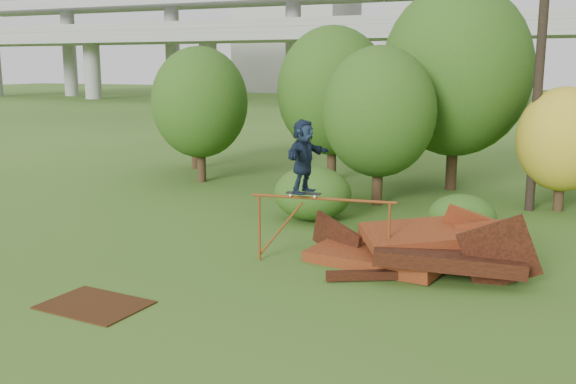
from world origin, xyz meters
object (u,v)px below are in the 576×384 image
at_px(scrap_pile, 416,251).
at_px(flat_plate, 95,305).
at_px(skater, 304,156).
at_px(utility_pole, 541,53).

bearing_deg(scrap_pile, flat_plate, -137.62).
bearing_deg(skater, scrap_pile, -63.48).
distance_m(flat_plate, utility_pole, 14.62).
bearing_deg(skater, flat_plate, 156.86).
distance_m(scrap_pile, utility_pole, 8.68).
bearing_deg(utility_pole, flat_plate, -121.21).
bearing_deg(utility_pole, skater, -119.78).
xyz_separation_m(scrap_pile, flat_plate, (-5.08, -4.64, -0.38)).
distance_m(skater, utility_pole, 9.35).
bearing_deg(flat_plate, scrap_pile, 42.38).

